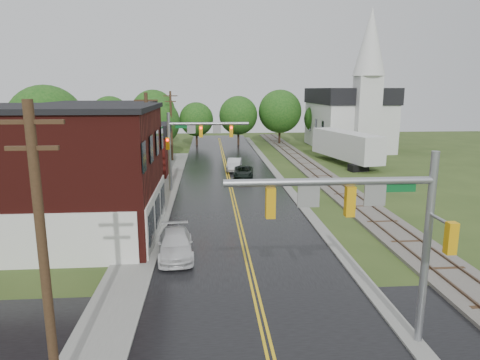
{
  "coord_description": "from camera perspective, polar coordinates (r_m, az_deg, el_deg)",
  "views": [
    {
      "loc": [
        -2.07,
        -11.79,
        9.25
      ],
      "look_at": [
        -0.07,
        15.11,
        3.5
      ],
      "focal_mm": 32.0,
      "sensor_mm": 36.0,
      "label": 1
    }
  ],
  "objects": [
    {
      "name": "utility_pole_a",
      "position": [
        13.49,
        -24.8,
        -8.77
      ],
      "size": [
        1.8,
        0.28,
        9.0
      ],
      "color": "#382616",
      "rests_on": "ground"
    },
    {
      "name": "tree_left_e",
      "position": [
        58.25,
        -11.02,
        7.45
      ],
      "size": [
        6.4,
        6.4,
        8.16
      ],
      "color": "black",
      "rests_on": "ground"
    },
    {
      "name": "church",
      "position": [
        69.23,
        14.51,
        8.83
      ],
      "size": [
        10.4,
        18.4,
        20.0
      ],
      "color": "silver",
      "rests_on": "ground"
    },
    {
      "name": "traffic_signal_near",
      "position": [
        15.47,
        16.99,
        -4.59
      ],
      "size": [
        7.34,
        0.3,
        7.2
      ],
      "color": "gray",
      "rests_on": "ground"
    },
    {
      "name": "yellow_house",
      "position": [
        39.3,
        -17.36,
        2.63
      ],
      "size": [
        8.0,
        7.0,
        6.4
      ],
      "primitive_type": "cube",
      "color": "tan",
      "rests_on": "ground"
    },
    {
      "name": "traffic_signal_far",
      "position": [
        39.05,
        -6.32,
        5.67
      ],
      "size": [
        7.34,
        0.43,
        7.2
      ],
      "color": "gray",
      "rests_on": "ground"
    },
    {
      "name": "sidewalk_left",
      "position": [
        38.16,
        -10.35,
        -2.2
      ],
      "size": [
        2.4,
        50.0,
        0.12
      ],
      "primitive_type": "cube",
      "color": "gray",
      "rests_on": "ground"
    },
    {
      "name": "railroad",
      "position": [
        49.18,
        10.03,
        1.13
      ],
      "size": [
        3.2,
        80.0,
        0.3
      ],
      "color": "#59544C",
      "rests_on": "ground"
    },
    {
      "name": "tree_left_b",
      "position": [
        46.58,
        -24.21,
        6.64
      ],
      "size": [
        7.6,
        7.6,
        9.69
      ],
      "color": "black",
      "rests_on": "ground"
    },
    {
      "name": "suv_dark",
      "position": [
        45.37,
        0.46,
        1.06
      ],
      "size": [
        2.44,
        4.57,
        1.22
      ],
      "primitive_type": "imported",
      "rotation": [
        0.0,
        0.0,
        -0.1
      ],
      "color": "black",
      "rests_on": "ground"
    },
    {
      "name": "main_road",
      "position": [
        42.85,
        -1.39,
        -0.43
      ],
      "size": [
        10.0,
        90.0,
        0.02
      ],
      "primitive_type": "cube",
      "color": "black",
      "rests_on": "ground"
    },
    {
      "name": "darkred_building",
      "position": [
        47.98,
        -13.75,
        3.24
      ],
      "size": [
        7.0,
        6.0,
        4.4
      ],
      "primitive_type": "cube",
      "color": "#3F0F0C",
      "rests_on": "ground"
    },
    {
      "name": "pickup_white",
      "position": [
        24.6,
        -8.6,
        -8.49
      ],
      "size": [
        2.31,
        4.85,
        1.37
      ],
      "primitive_type": "imported",
      "rotation": [
        0.0,
        0.0,
        0.09
      ],
      "color": "silver",
      "rests_on": "ground"
    },
    {
      "name": "sedan_silver",
      "position": [
        49.29,
        -0.77,
        2.06
      ],
      "size": [
        2.08,
        4.49,
        1.42
      ],
      "primitive_type": "imported",
      "rotation": [
        0.0,
        0.0,
        -0.14
      ],
      "color": "silver",
      "rests_on": "ground"
    },
    {
      "name": "cross_road",
      "position": [
        16.74,
        3.84,
        -21.56
      ],
      "size": [
        60.0,
        9.0,
        0.02
      ],
      "primitive_type": "cube",
      "color": "black",
      "rests_on": "ground"
    },
    {
      "name": "utility_pole_b",
      "position": [
        34.42,
        -12.15,
        4.2
      ],
      "size": [
        1.8,
        0.28,
        9.0
      ],
      "color": "#382616",
      "rests_on": "ground"
    },
    {
      "name": "tree_left_c",
      "position": [
        53.22,
        -17.14,
        6.4
      ],
      "size": [
        6.0,
        6.0,
        7.65
      ],
      "color": "black",
      "rests_on": "ground"
    },
    {
      "name": "curb_right",
      "position": [
        48.28,
        4.72,
        0.95
      ],
      "size": [
        0.8,
        70.0,
        0.12
      ],
      "primitive_type": "cube",
      "color": "gray",
      "rests_on": "ground"
    },
    {
      "name": "utility_pole_c",
      "position": [
        56.17,
        -9.15,
        7.26
      ],
      "size": [
        1.8,
        0.28,
        9.0
      ],
      "color": "#382616",
      "rests_on": "ground"
    },
    {
      "name": "semi_trailer",
      "position": [
        55.05,
        13.95,
        4.52
      ],
      "size": [
        5.45,
        13.26,
        4.04
      ],
      "color": "black",
      "rests_on": "ground"
    },
    {
      "name": "brick_building",
      "position": [
        29.19,
        -25.08,
        0.82
      ],
      "size": [
        14.3,
        10.3,
        8.3
      ],
      "color": "#49130F",
      "rests_on": "ground"
    }
  ]
}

